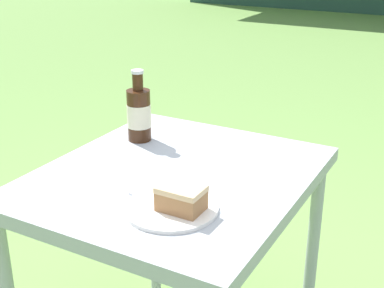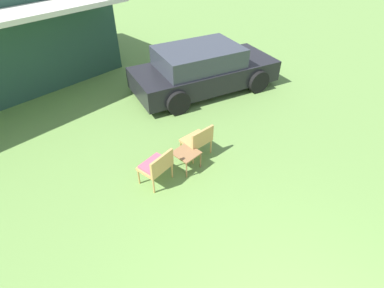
{
  "view_description": "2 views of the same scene",
  "coord_description": "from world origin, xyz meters",
  "views": [
    {
      "loc": [
        0.7,
        -1.16,
        1.38
      ],
      "look_at": [
        0.0,
        0.1,
        0.81
      ],
      "focal_mm": 50.0,
      "sensor_mm": 36.0,
      "label": 1
    },
    {
      "loc": [
        -1.56,
        0.37,
        4.35
      ],
      "look_at": [
        1.58,
        3.39,
        0.9
      ],
      "focal_mm": 28.0,
      "sensor_mm": 36.0,
      "label": 2
    }
  ],
  "objects": [
    {
      "name": "loose_bottle_cap",
      "position": [
        0.05,
        -0.04,
        0.76
      ],
      "size": [
        0.03,
        0.03,
        0.01
      ],
      "color": "silver",
      "rests_on": "patio_table"
    },
    {
      "name": "cake_on_plate",
      "position": [
        0.12,
        -0.19,
        0.78
      ],
      "size": [
        0.23,
        0.23,
        0.07
      ],
      "color": "white",
      "rests_on": "patio_table"
    },
    {
      "name": "patio_table",
      "position": [
        0.0,
        0.0,
        0.67
      ],
      "size": [
        0.7,
        0.8,
        0.76
      ],
      "color": "#9EA3A8",
      "rests_on": "ground_plane"
    },
    {
      "name": "cola_bottle_near",
      "position": [
        -0.23,
        0.16,
        0.85
      ],
      "size": [
        0.08,
        0.08,
        0.23
      ],
      "color": "#381E0F",
      "rests_on": "patio_table"
    },
    {
      "name": "fork",
      "position": [
        0.06,
        -0.19,
        0.76
      ],
      "size": [
        0.19,
        0.05,
        0.01
      ],
      "color": "silver",
      "rests_on": "patio_table"
    }
  ]
}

